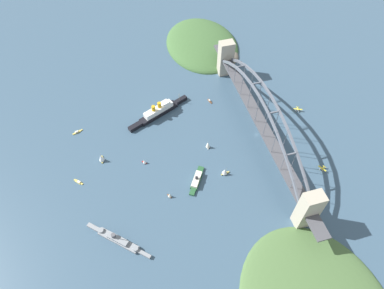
{
  "coord_description": "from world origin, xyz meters",
  "views": [
    {
      "loc": [
        -228.84,
        144.28,
        311.12
      ],
      "look_at": [
        0.0,
        79.67,
        8.0
      ],
      "focal_mm": 31.85,
      "sensor_mm": 36.0,
      "label": 1
    }
  ],
  "objects_px": {
    "harbor_ferry_steamer": "(197,180)",
    "seaplane_taxiing_near_bridge": "(322,169)",
    "harbor_arch_bridge": "(260,119)",
    "small_boat_0": "(210,101)",
    "small_boat_1": "(170,195)",
    "small_boat_4": "(77,132)",
    "naval_cruiser": "(118,240)",
    "ocean_liner": "(158,111)",
    "small_boat_7": "(101,158)",
    "seaplane_second_in_formation": "(298,109)",
    "small_boat_2": "(208,145)",
    "small_boat_3": "(225,171)",
    "small_boat_5": "(79,182)",
    "small_boat_6": "(144,162)"
  },
  "relations": [
    {
      "from": "seaplane_taxiing_near_bridge",
      "to": "small_boat_4",
      "type": "distance_m",
      "value": 284.86
    },
    {
      "from": "seaplane_taxiing_near_bridge",
      "to": "small_boat_7",
      "type": "bearing_deg",
      "value": 71.35
    },
    {
      "from": "naval_cruiser",
      "to": "small_boat_7",
      "type": "bearing_deg",
      "value": 2.24
    },
    {
      "from": "ocean_liner",
      "to": "small_boat_7",
      "type": "relative_size",
      "value": 7.12
    },
    {
      "from": "seaplane_second_in_formation",
      "to": "small_boat_1",
      "type": "bearing_deg",
      "value": 112.6
    },
    {
      "from": "seaplane_taxiing_near_bridge",
      "to": "small_boat_3",
      "type": "relative_size",
      "value": 0.94
    },
    {
      "from": "seaplane_taxiing_near_bridge",
      "to": "small_boat_0",
      "type": "bearing_deg",
      "value": 32.78
    },
    {
      "from": "naval_cruiser",
      "to": "small_boat_5",
      "type": "xyz_separation_m",
      "value": [
        76.56,
        31.35,
        -1.96
      ]
    },
    {
      "from": "ocean_liner",
      "to": "small_boat_5",
      "type": "bearing_deg",
      "value": 125.43
    },
    {
      "from": "small_boat_0",
      "to": "small_boat_2",
      "type": "height_order",
      "value": "small_boat_2"
    },
    {
      "from": "small_boat_6",
      "to": "small_boat_7",
      "type": "bearing_deg",
      "value": 70.33
    },
    {
      "from": "harbor_arch_bridge",
      "to": "small_boat_7",
      "type": "height_order",
      "value": "harbor_arch_bridge"
    },
    {
      "from": "small_boat_3",
      "to": "small_boat_6",
      "type": "distance_m",
      "value": 89.25
    },
    {
      "from": "small_boat_1",
      "to": "small_boat_3",
      "type": "height_order",
      "value": "small_boat_3"
    },
    {
      "from": "small_boat_3",
      "to": "small_boat_7",
      "type": "xyz_separation_m",
      "value": [
        53.92,
        126.05,
        0.6
      ]
    },
    {
      "from": "seaplane_taxiing_near_bridge",
      "to": "small_boat_6",
      "type": "xyz_separation_m",
      "value": [
        61.72,
        185.59,
        0.75
      ]
    },
    {
      "from": "seaplane_second_in_formation",
      "to": "ocean_liner",
      "type": "bearing_deg",
      "value": 76.43
    },
    {
      "from": "small_boat_0",
      "to": "small_boat_1",
      "type": "distance_m",
      "value": 146.85
    },
    {
      "from": "harbor_arch_bridge",
      "to": "seaplane_second_in_formation",
      "type": "xyz_separation_m",
      "value": [
        22.33,
        -64.71,
        -24.49
      ]
    },
    {
      "from": "seaplane_second_in_formation",
      "to": "naval_cruiser",
      "type": "bearing_deg",
      "value": 114.31
    },
    {
      "from": "harbor_ferry_steamer",
      "to": "seaplane_taxiing_near_bridge",
      "type": "distance_m",
      "value": 138.42
    },
    {
      "from": "harbor_arch_bridge",
      "to": "small_boat_0",
      "type": "relative_size",
      "value": 33.46
    },
    {
      "from": "naval_cruiser",
      "to": "small_boat_4",
      "type": "xyz_separation_m",
      "value": [
        148.03,
        27.69,
        -1.82
      ]
    },
    {
      "from": "small_boat_0",
      "to": "small_boat_4",
      "type": "bearing_deg",
      "value": 92.29
    },
    {
      "from": "harbor_arch_bridge",
      "to": "seaplane_taxiing_near_bridge",
      "type": "height_order",
      "value": "harbor_arch_bridge"
    },
    {
      "from": "small_boat_4",
      "to": "small_boat_6",
      "type": "bearing_deg",
      "value": -133.7
    },
    {
      "from": "harbor_ferry_steamer",
      "to": "small_boat_5",
      "type": "xyz_separation_m",
      "value": [
        32.84,
        121.86,
        -1.78
      ]
    },
    {
      "from": "small_boat_3",
      "to": "small_boat_6",
      "type": "relative_size",
      "value": 1.68
    },
    {
      "from": "harbor_ferry_steamer",
      "to": "small_boat_4",
      "type": "distance_m",
      "value": 157.66
    },
    {
      "from": "naval_cruiser",
      "to": "harbor_ferry_steamer",
      "type": "height_order",
      "value": "naval_cruiser"
    },
    {
      "from": "small_boat_3",
      "to": "small_boat_6",
      "type": "bearing_deg",
      "value": 64.97
    },
    {
      "from": "harbor_ferry_steamer",
      "to": "seaplane_taxiing_near_bridge",
      "type": "height_order",
      "value": "harbor_ferry_steamer"
    },
    {
      "from": "harbor_arch_bridge",
      "to": "small_boat_7",
      "type": "relative_size",
      "value": 25.52
    },
    {
      "from": "ocean_liner",
      "to": "seaplane_second_in_formation",
      "type": "xyz_separation_m",
      "value": [
        -40.95,
        -169.71,
        -3.34
      ]
    },
    {
      "from": "small_boat_6",
      "to": "small_boat_1",
      "type": "bearing_deg",
      "value": -160.83
    },
    {
      "from": "seaplane_taxiing_near_bridge",
      "to": "small_boat_4",
      "type": "relative_size",
      "value": 0.77
    },
    {
      "from": "ocean_liner",
      "to": "small_boat_0",
      "type": "relative_size",
      "value": 9.34
    },
    {
      "from": "harbor_ferry_steamer",
      "to": "seaplane_second_in_formation",
      "type": "bearing_deg",
      "value": -66.58
    },
    {
      "from": "naval_cruiser",
      "to": "small_boat_2",
      "type": "height_order",
      "value": "naval_cruiser"
    },
    {
      "from": "small_boat_2",
      "to": "small_boat_6",
      "type": "height_order",
      "value": "small_boat_2"
    },
    {
      "from": "harbor_arch_bridge",
      "to": "naval_cruiser",
      "type": "height_order",
      "value": "harbor_arch_bridge"
    },
    {
      "from": "small_boat_0",
      "to": "small_boat_5",
      "type": "height_order",
      "value": "small_boat_0"
    },
    {
      "from": "ocean_liner",
      "to": "harbor_ferry_steamer",
      "type": "xyz_separation_m",
      "value": [
        -106.56,
        -18.24,
        -3.08
      ]
    },
    {
      "from": "seaplane_second_in_formation",
      "to": "small_boat_3",
      "type": "bearing_deg",
      "value": 118.5
    },
    {
      "from": "ocean_liner",
      "to": "naval_cruiser",
      "type": "distance_m",
      "value": 166.78
    },
    {
      "from": "small_boat_3",
      "to": "small_boat_5",
      "type": "xyz_separation_m",
      "value": [
        32.27,
        153.55,
        -4.1
      ]
    },
    {
      "from": "small_boat_0",
      "to": "small_boat_3",
      "type": "bearing_deg",
      "value": 170.64
    },
    {
      "from": "harbor_arch_bridge",
      "to": "small_boat_7",
      "type": "bearing_deg",
      "value": 86.46
    },
    {
      "from": "small_boat_3",
      "to": "small_boat_5",
      "type": "distance_m",
      "value": 156.96
    },
    {
      "from": "harbor_arch_bridge",
      "to": "small_boat_1",
      "type": "height_order",
      "value": "harbor_arch_bridge"
    }
  ]
}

